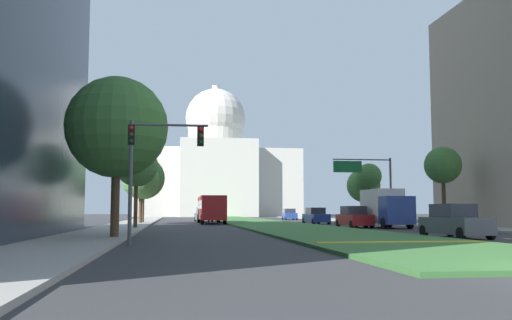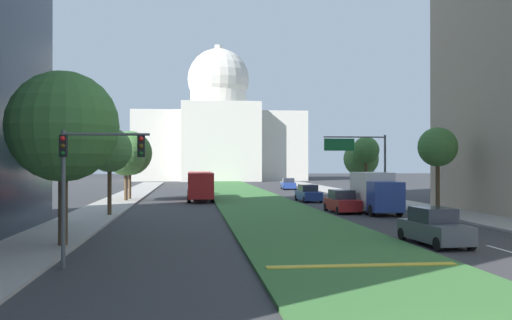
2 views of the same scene
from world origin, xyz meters
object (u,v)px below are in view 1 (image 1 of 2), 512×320
street_tree_right_distant (364,186)px  sedan_midblock (354,218)px  sedan_distant (316,216)px  sedan_far_horizon (204,215)px  street_tree_left_near (117,128)px  street_tree_left_distant (143,178)px  street_tree_left_far (141,181)px  sedan_lead_stopped (455,222)px  street_tree_left_mid (136,166)px  traffic_light_near_left (152,154)px  sedan_very_far (290,215)px  street_tree_right_far (369,177)px  city_bus (211,207)px  overhead_guide_sign (369,177)px  box_truck_delivery (386,208)px  street_tree_right_mid (443,166)px  capitol_building (215,169)px

street_tree_right_distant → sedan_midblock: 20.56m
sedan_distant → sedan_far_horizon: sedan_far_horizon is taller
street_tree_left_near → street_tree_left_distant: bearing=90.9°
street_tree_left_far → sedan_midblock: size_ratio=1.48×
sedan_lead_stopped → street_tree_left_mid: bearing=137.5°
sedan_midblock → street_tree_left_mid: bearing=-175.6°
traffic_light_near_left → street_tree_left_distant: size_ratio=0.71×
sedan_midblock → sedan_very_far: size_ratio=1.04×
street_tree_right_far → city_bus: 18.38m
sedan_far_horizon → street_tree_left_mid: bearing=-103.6°
overhead_guide_sign → sedan_distant: 8.51m
street_tree_left_far → street_tree_right_distant: bearing=9.5°
street_tree_left_near → sedan_far_horizon: bearing=81.2°
box_truck_delivery → sedan_distant: bearing=99.8°
street_tree_left_far → street_tree_left_distant: street_tree_left_distant is taller
street_tree_left_distant → box_truck_delivery: bearing=-41.1°
traffic_light_near_left → sedan_far_horizon: bearing=84.5°
sedan_lead_stopped → street_tree_left_near: bearing=176.8°
street_tree_left_distant → sedan_very_far: bearing=46.1°
street_tree_left_far → street_tree_left_distant: (0.12, 2.42, 0.40)m
street_tree_left_far → sedan_far_horizon: 13.91m
traffic_light_near_left → street_tree_right_distant: 46.73m
street_tree_right_mid → city_bus: 25.56m
street_tree_right_mid → street_tree_left_distant: (-25.47, 18.78, -0.18)m
capitol_building → street_tree_left_distant: bearing=-100.5°
street_tree_left_near → city_bus: 33.39m
street_tree_right_far → sedan_midblock: bearing=-113.9°
street_tree_left_near → street_tree_right_mid: bearing=30.5°
traffic_light_near_left → sedan_very_far: 63.02m
street_tree_right_mid → sedan_far_horizon: 33.50m
sedan_lead_stopped → overhead_guide_sign: bearing=81.0°
capitol_building → street_tree_left_far: (-12.87, -71.10, -6.49)m
sedan_midblock → box_truck_delivery: box_truck_delivery is taller
street_tree_left_near → sedan_midblock: size_ratio=1.86×
sedan_lead_stopped → traffic_light_near_left: bearing=-165.1°
traffic_light_near_left → street_tree_left_far: (-2.63, 36.18, 0.78)m
overhead_guide_sign → street_tree_left_distant: street_tree_left_distant is taller
sedan_lead_stopped → street_tree_left_distant: bearing=117.7°
street_tree_right_mid → sedan_lead_stopped: 17.85m
street_tree_right_far → traffic_light_near_left: bearing=-121.4°
capitol_building → traffic_light_near_left: 108.01m
overhead_guide_sign → street_tree_right_far: size_ratio=0.95×
overhead_guide_sign → box_truck_delivery: (-1.14, -7.11, -2.98)m
city_bus → sedan_midblock: bearing=-55.4°
traffic_light_near_left → box_truck_delivery: traffic_light_near_left is taller
street_tree_left_far → street_tree_right_far: 25.60m
sedan_lead_stopped → sedan_midblock: 17.53m
overhead_guide_sign → sedan_very_far: (-1.04, 32.60, -3.87)m
street_tree_left_near → sedan_very_far: (20.26, 55.11, -4.85)m
street_tree_left_mid → sedan_midblock: (17.87, 1.36, -4.06)m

